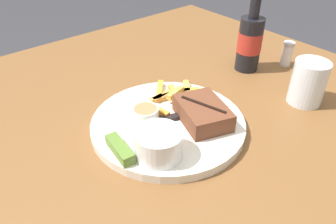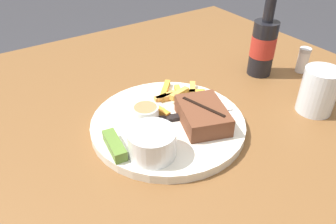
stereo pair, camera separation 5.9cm
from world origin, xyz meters
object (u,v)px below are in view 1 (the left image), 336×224
Objects in this scene: steak_portion at (203,113)px; knife_utensil at (185,113)px; coleslaw_cup at (159,142)px; fork_utensil at (152,100)px; dipping_sauce_cup at (146,114)px; dinner_plate at (168,124)px; beer_bottle at (250,41)px; salt_shaker at (287,53)px; drinking_glass at (308,82)px; pickle_spear at (120,149)px.

knife_utensil is (-0.04, -0.01, -0.02)m from steak_portion.
coleslaw_cup is (0.02, -0.13, 0.01)m from steak_portion.
dipping_sauce_cup is at bearing -32.01° from fork_utensil.
dinner_plate is 0.07m from steak_portion.
knife_utensil is at bearing -76.38° from beer_bottle.
beer_bottle is 0.12m from salt_shaker.
beer_bottle is at bearing 171.32° from drinking_glass.
drinking_glass is at bearing -44.05° from salt_shaker.
steak_portion is 0.13m from fork_utensil.
drinking_glass is 0.18m from salt_shaker.
coleslaw_cup is 1.07× the size of pickle_spear.
fork_utensil is (-0.10, 0.15, -0.01)m from pickle_spear.
dinner_plate is at bearing 130.70° from coleslaw_cup.
dipping_sauce_cup is at bearing 155.80° from coleslaw_cup.
salt_shaker is (-0.01, 0.42, 0.02)m from dinner_plate.
dipping_sauce_cup is 0.66× the size of pickle_spear.
pickle_spear is at bearing -157.62° from knife_utensil.
dipping_sauce_cup reaches higher than fork_utensil.
steak_portion is 2.63× the size of dipping_sauce_cup.
pickle_spear reaches higher than fork_utensil.
drinking_glass reaches higher than salt_shaker.
drinking_glass is 1.51× the size of salt_shaker.
coleslaw_cup reaches higher than salt_shaker.
coleslaw_cup is at bearing -72.31° from beer_bottle.
dipping_sauce_cup is at bearing -92.24° from salt_shaker.
steak_portion is 1.02× the size of fork_utensil.
coleslaw_cup is 0.38× the size of beer_bottle.
drinking_glass is at bearing 71.74° from steak_portion.
knife_utensil is at bearing 94.52° from pickle_spear.
coleslaw_cup is at bearing -135.24° from knife_utensil.
dipping_sauce_cup is 0.52× the size of drinking_glass.
pickle_spear is at bearing -103.81° from drinking_glass.
dipping_sauce_cup is (-0.09, 0.04, -0.01)m from coleslaw_cup.
steak_portion is 0.13m from coleslaw_cup.
beer_bottle reaches higher than salt_shaker.
dinner_plate is at bearing 99.19° from pickle_spear.
drinking_glass reaches higher than knife_utensil.
coleslaw_cup is (0.07, -0.08, 0.04)m from dinner_plate.
pickle_spear reaches higher than dinner_plate.
dinner_plate is 0.04m from knife_utensil.
knife_utensil is 1.65× the size of drinking_glass.
beer_bottle is (-0.13, 0.40, 0.03)m from coleslaw_cup.
beer_bottle is at bearing 100.77° from dinner_plate.
drinking_glass is at bearing -6.64° from knife_utensil.
knife_utensil is (0.09, 0.02, 0.00)m from fork_utensil.
steak_portion is 0.62× the size of beer_bottle.
beer_bottle is (-0.04, 0.36, 0.04)m from dipping_sauce_cup.
pickle_spear is at bearing -79.67° from beer_bottle.
dipping_sauce_cup is (-0.07, -0.09, -0.00)m from steak_portion.
salt_shaker is (-0.07, 0.50, -0.01)m from coleslaw_cup.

